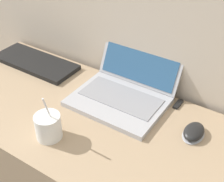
% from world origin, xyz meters
% --- Properties ---
extents(laptop, '(0.35, 0.37, 0.24)m').
position_xyz_m(laptop, '(0.01, 0.47, 0.77)').
color(laptop, '#ADADB2').
rests_on(laptop, desk).
extents(drink_cup, '(0.09, 0.09, 0.18)m').
position_xyz_m(drink_cup, '(-0.09, 0.13, 0.76)').
color(drink_cup, white).
rests_on(drink_cup, desk).
extents(computer_mouse, '(0.07, 0.11, 0.03)m').
position_xyz_m(computer_mouse, '(0.31, 0.40, 0.73)').
color(computer_mouse, '#B2B2B7').
rests_on(computer_mouse, desk).
extents(external_keyboard, '(0.41, 0.16, 0.02)m').
position_xyz_m(external_keyboard, '(-0.47, 0.45, 0.72)').
color(external_keyboard, black).
rests_on(external_keyboard, desk).
extents(usb_stick, '(0.02, 0.06, 0.01)m').
position_xyz_m(usb_stick, '(0.20, 0.53, 0.72)').
color(usb_stick, black).
rests_on(usb_stick, desk).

